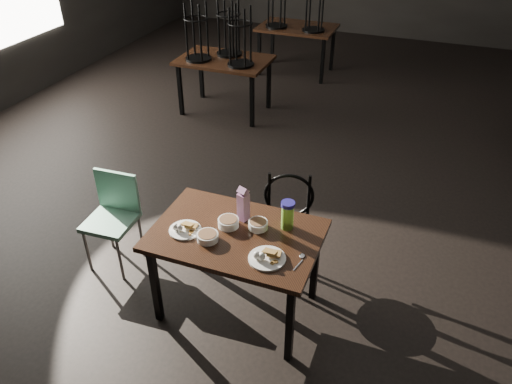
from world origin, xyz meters
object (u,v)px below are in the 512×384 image
at_px(main_table, 236,242).
at_px(bentwood_chair, 287,220).
at_px(juice_carton, 243,205).
at_px(water_bottle, 288,215).
at_px(school_chair, 113,212).

xyz_separation_m(main_table, bentwood_chair, (0.21, 0.55, -0.14)).
xyz_separation_m(juice_carton, water_bottle, (0.33, 0.02, -0.02)).
bearing_deg(juice_carton, bentwood_chair, 59.30).
height_order(main_table, juice_carton, juice_carton).
distance_m(water_bottle, school_chair, 1.55).
xyz_separation_m(main_table, school_chair, (-1.19, 0.18, -0.17)).
height_order(bentwood_chair, school_chair, bentwood_chair).
distance_m(juice_carton, bentwood_chair, 0.56).
relative_size(water_bottle, school_chair, 0.26).
bearing_deg(school_chair, main_table, -11.34).
xyz_separation_m(juice_carton, bentwood_chair, (0.22, 0.38, -0.34)).
distance_m(main_table, school_chair, 1.22).
bearing_deg(juice_carton, water_bottle, 3.17).
distance_m(main_table, bentwood_chair, 0.61).
distance_m(water_bottle, bentwood_chair, 0.50).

